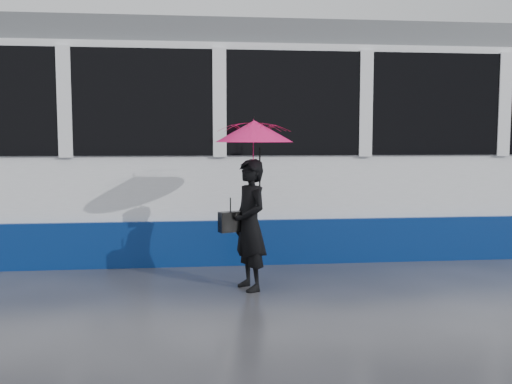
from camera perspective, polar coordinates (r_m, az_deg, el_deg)
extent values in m
plane|color=#28282C|center=(6.65, -11.73, -9.82)|extent=(90.00, 90.00, 0.00)
cube|color=#3F3D38|center=(8.37, -10.57, -6.56)|extent=(34.00, 0.07, 0.02)
cube|color=#3F3D38|center=(9.78, -9.94, -4.81)|extent=(34.00, 0.07, 0.02)
cube|color=white|center=(9.33, 11.56, 4.03)|extent=(24.00, 2.40, 2.95)
cube|color=navy|center=(9.44, 11.42, -3.36)|extent=(24.00, 2.56, 0.62)
cube|color=black|center=(9.34, 11.64, 8.17)|extent=(23.00, 2.48, 1.40)
cube|color=#54575B|center=(9.44, 11.76, 14.09)|extent=(23.60, 2.20, 0.35)
imported|color=black|center=(6.50, -0.62, -3.30)|extent=(0.53, 0.64, 1.50)
imported|color=#E9135B|center=(6.43, -0.18, 4.02)|extent=(1.06, 1.07, 0.75)
cone|color=#E9135B|center=(6.43, -0.18, 6.10)|extent=(1.14, 1.14, 0.24)
cylinder|color=black|center=(6.43, -0.18, 7.35)|extent=(0.01, 0.01, 0.06)
cylinder|color=black|center=(6.47, 0.38, 1.54)|extent=(0.02, 0.02, 0.65)
cube|color=black|center=(6.50, -2.57, -2.99)|extent=(0.29, 0.20, 0.23)
cylinder|color=black|center=(6.47, -2.57, -1.19)|extent=(0.01, 0.01, 0.18)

